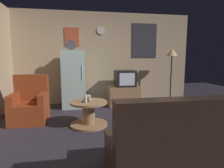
% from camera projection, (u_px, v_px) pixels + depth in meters
% --- Properties ---
extents(ground_plane, '(12.00, 12.00, 0.00)m').
position_uv_depth(ground_plane, '(122.00, 133.00, 3.19)').
color(ground_plane, '#2D2833').
extents(wall_with_art, '(5.20, 0.12, 2.61)m').
position_uv_depth(wall_with_art, '(104.00, 58.00, 5.41)').
color(wall_with_art, tan).
rests_on(wall_with_art, ground_plane).
extents(fridge, '(0.60, 0.62, 1.77)m').
position_uv_depth(fridge, '(74.00, 79.00, 4.86)').
color(fridge, silver).
rests_on(fridge, ground_plane).
extents(tv_stand, '(0.84, 0.53, 0.54)m').
position_uv_depth(tv_stand, '(124.00, 96.00, 5.11)').
color(tv_stand, '#9E754C').
rests_on(tv_stand, ground_plane).
extents(crt_tv, '(0.54, 0.51, 0.44)m').
position_uv_depth(crt_tv, '(125.00, 78.00, 5.04)').
color(crt_tv, black).
rests_on(crt_tv, tv_stand).
extents(standing_lamp, '(0.32, 0.32, 1.59)m').
position_uv_depth(standing_lamp, '(172.00, 57.00, 5.21)').
color(standing_lamp, '#332D28').
rests_on(standing_lamp, ground_plane).
extents(coffee_table, '(0.72, 0.72, 0.48)m').
position_uv_depth(coffee_table, '(89.00, 113.00, 3.56)').
color(coffee_table, '#9E754C').
rests_on(coffee_table, ground_plane).
extents(wine_glass, '(0.05, 0.05, 0.15)m').
position_uv_depth(wine_glass, '(86.00, 98.00, 3.45)').
color(wine_glass, silver).
rests_on(wine_glass, coffee_table).
extents(mug_ceramic_white, '(0.08, 0.08, 0.09)m').
position_uv_depth(mug_ceramic_white, '(89.00, 97.00, 3.68)').
color(mug_ceramic_white, silver).
rests_on(mug_ceramic_white, coffee_table).
extents(mug_ceramic_tan, '(0.08, 0.08, 0.09)m').
position_uv_depth(mug_ceramic_tan, '(89.00, 99.00, 3.56)').
color(mug_ceramic_tan, tan).
rests_on(mug_ceramic_tan, coffee_table).
extents(remote_control, '(0.15, 0.11, 0.02)m').
position_uv_depth(remote_control, '(86.00, 101.00, 3.47)').
color(remote_control, black).
rests_on(remote_control, coffee_table).
extents(armchair, '(0.68, 0.68, 0.96)m').
position_uv_depth(armchair, '(30.00, 105.00, 3.78)').
color(armchair, maroon).
rests_on(armchair, ground_plane).
extents(couch, '(1.70, 0.80, 0.92)m').
position_uv_depth(couch, '(185.00, 147.00, 2.04)').
color(couch, black).
rests_on(couch, ground_plane).
extents(book_stack, '(0.19, 0.16, 0.07)m').
position_uv_depth(book_stack, '(146.00, 104.00, 5.18)').
color(book_stack, tan).
rests_on(book_stack, ground_plane).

